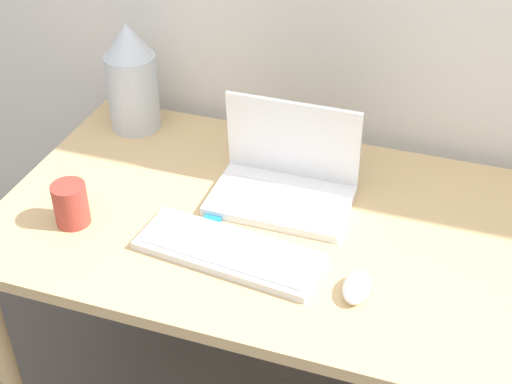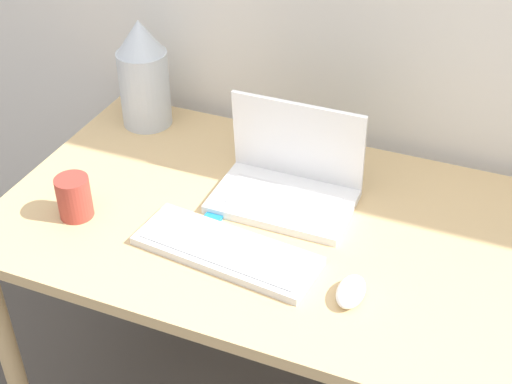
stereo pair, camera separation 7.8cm
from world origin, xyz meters
The scene contains 7 objects.
desk centered at (0.00, 0.38, 0.65)m, with size 1.33×0.76×0.74m.
laptop centered at (-0.03, 0.47, 0.79)m, with size 0.32×0.21×0.23m.
keyboard centered at (-0.08, 0.23, 0.75)m, with size 0.42×0.19×0.02m.
mouse centered at (0.20, 0.20, 0.75)m, with size 0.06×0.10×0.03m.
vase centered at (-0.51, 0.66, 0.88)m, with size 0.14×0.14×0.30m.
mp3_player centered at (-0.16, 0.32, 0.74)m, with size 0.04×0.06×0.01m.
mug centered at (-0.46, 0.22, 0.79)m, with size 0.08×0.08×0.10m.
Camera 1 is at (0.34, -0.85, 1.75)m, focal length 50.00 mm.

